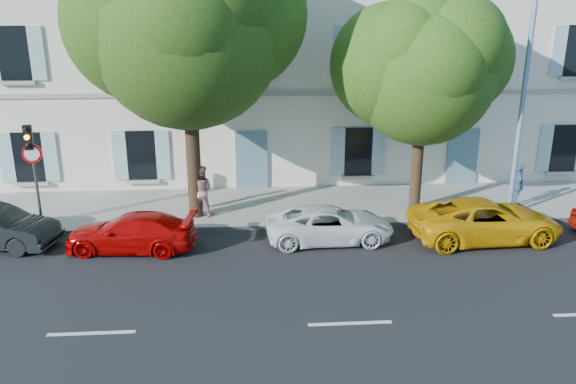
{
  "coord_description": "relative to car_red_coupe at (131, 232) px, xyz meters",
  "views": [
    {
      "loc": [
        -2.31,
        -15.58,
        6.98
      ],
      "look_at": [
        -1.04,
        2.0,
        1.4
      ],
      "focal_mm": 35.0,
      "sensor_mm": 36.0,
      "label": 1
    }
  ],
  "objects": [
    {
      "name": "pedestrian_a",
      "position": [
        1.78,
        3.28,
        0.4
      ],
      "size": [
        0.71,
        0.61,
        1.65
      ],
      "primitive_type": "imported",
      "rotation": [
        0.0,
        0.0,
        3.57
      ],
      "color": "silver",
      "rests_on": "sidewalk"
    },
    {
      "name": "car_yellow_supercar",
      "position": [
        11.23,
        0.03,
        0.09
      ],
      "size": [
        4.92,
        2.47,
        1.34
      ],
      "primitive_type": "imported",
      "rotation": [
        0.0,
        0.0,
        1.62
      ],
      "color": "#E19E09",
      "rests_on": "ground"
    },
    {
      "name": "traffic_light",
      "position": [
        -3.47,
        2.11,
        2.05
      ],
      "size": [
        0.3,
        0.39,
        3.43
      ],
      "color": "#383A3D",
      "rests_on": "sidewalk"
    },
    {
      "name": "street_lamp",
      "position": [
        12.98,
        1.81,
        4.49
      ],
      "size": [
        0.35,
        1.86,
        8.69
      ],
      "color": "#7293BF",
      "rests_on": "sidewalk"
    },
    {
      "name": "ground",
      "position": [
        5.99,
        -0.83,
        -0.58
      ],
      "size": [
        90.0,
        90.0,
        0.0
      ],
      "primitive_type": "plane",
      "color": "black"
    },
    {
      "name": "tree_left",
      "position": [
        1.77,
        2.57,
        5.83
      ],
      "size": [
        6.27,
        6.27,
        9.72
      ],
      "color": "#3A2819",
      "rests_on": "sidewalk"
    },
    {
      "name": "road_sign",
      "position": [
        -3.4,
        2.04,
        1.6
      ],
      "size": [
        0.65,
        0.14,
        2.81
      ],
      "color": "#383A3D",
      "rests_on": "sidewalk"
    },
    {
      "name": "kerb",
      "position": [
        5.99,
        1.45,
        -0.5
      ],
      "size": [
        36.0,
        0.16,
        0.16
      ],
      "primitive_type": "cube",
      "color": "#9E998E",
      "rests_on": "ground"
    },
    {
      "name": "sidewalk",
      "position": [
        5.99,
        3.62,
        -0.5
      ],
      "size": [
        36.0,
        4.5,
        0.15
      ],
      "primitive_type": "cube",
      "color": "#A09E96",
      "rests_on": "ground"
    },
    {
      "name": "pedestrian_c",
      "position": [
        13.58,
        2.73,
        0.38
      ],
      "size": [
        0.54,
        1.0,
        1.62
      ],
      "primitive_type": "imported",
      "rotation": [
        0.0,
        0.0,
        1.41
      ],
      "color": "#557B9B",
      "rests_on": "sidewalk"
    },
    {
      "name": "tree_right",
      "position": [
        9.72,
        2.76,
        4.47
      ],
      "size": [
        4.96,
        4.96,
        7.64
      ],
      "color": "#3A2819",
      "rests_on": "sidewalk"
    },
    {
      "name": "car_white_coupe",
      "position": [
        6.22,
        0.28,
        -0.01
      ],
      "size": [
        4.13,
        2.0,
        1.13
      ],
      "primitive_type": "imported",
      "rotation": [
        0.0,
        0.0,
        1.6
      ],
      "color": "white",
      "rests_on": "ground"
    },
    {
      "name": "building",
      "position": [
        5.99,
        9.37,
        5.42
      ],
      "size": [
        28.0,
        7.0,
        12.0
      ],
      "primitive_type": "cube",
      "color": "silver",
      "rests_on": "ground"
    },
    {
      "name": "pedestrian_b",
      "position": [
        1.96,
        2.63,
        0.49
      ],
      "size": [
        0.99,
        0.82,
        1.83
      ],
      "primitive_type": "imported",
      "rotation": [
        0.0,
        0.0,
        2.98
      ],
      "color": "tan",
      "rests_on": "sidewalk"
    },
    {
      "name": "car_red_coupe",
      "position": [
        0.0,
        0.0,
        0.0
      ],
      "size": [
        4.13,
        2.02,
        1.16
      ],
      "primitive_type": "imported",
      "rotation": [
        0.0,
        0.0,
        4.61
      ],
      "color": "#AE0504",
      "rests_on": "ground"
    }
  ]
}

